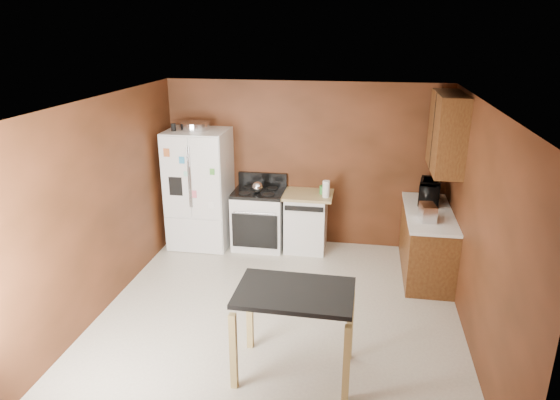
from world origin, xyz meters
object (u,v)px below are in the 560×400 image
(microwave, at_px, (430,192))
(island, at_px, (295,305))
(roasting_pan, at_px, (195,126))
(green_canister, at_px, (323,190))
(gas_range, at_px, (259,218))
(dishwasher, at_px, (306,221))
(pen_cup, at_px, (173,127))
(paper_towel, at_px, (326,189))
(refrigerator, at_px, (200,189))
(toaster, at_px, (428,212))
(kettle, at_px, (258,187))

(microwave, relative_size, island, 0.46)
(roasting_pan, height_order, green_canister, roasting_pan)
(gas_range, bearing_deg, dishwasher, 1.94)
(pen_cup, height_order, paper_towel, pen_cup)
(paper_towel, distance_m, microwave, 1.45)
(paper_towel, xyz_separation_m, refrigerator, (-1.93, 0.03, -0.11))
(green_canister, height_order, refrigerator, refrigerator)
(microwave, bearing_deg, pen_cup, 100.29)
(paper_towel, bearing_deg, refrigerator, 179.16)
(roasting_pan, distance_m, toaster, 3.52)
(green_canister, distance_m, toaster, 1.65)
(roasting_pan, height_order, dishwasher, roasting_pan)
(paper_towel, xyz_separation_m, island, (-0.06, -2.80, -0.26))
(pen_cup, height_order, refrigerator, pen_cup)
(toaster, bearing_deg, paper_towel, 144.59)
(pen_cup, xyz_separation_m, dishwasher, (1.94, 0.18, -1.40))
(pen_cup, xyz_separation_m, microwave, (3.69, 0.07, -0.81))
(dishwasher, distance_m, island, 2.94)
(kettle, bearing_deg, green_canister, 8.53)
(dishwasher, bearing_deg, kettle, -171.31)
(roasting_pan, bearing_deg, gas_range, -0.06)
(paper_towel, height_order, microwave, microwave)
(green_canister, height_order, dishwasher, green_canister)
(roasting_pan, distance_m, dishwasher, 2.18)
(roasting_pan, xyz_separation_m, gas_range, (0.95, -0.00, -1.39))
(paper_towel, bearing_deg, roasting_pan, 177.39)
(refrigerator, bearing_deg, dishwasher, 2.99)
(pen_cup, distance_m, microwave, 3.78)
(green_canister, bearing_deg, microwave, -5.35)
(pen_cup, xyz_separation_m, green_canister, (2.19, 0.21, -0.90))
(kettle, xyz_separation_m, dishwasher, (0.72, 0.11, -0.53))
(roasting_pan, height_order, gas_range, roasting_pan)
(toaster, height_order, island, toaster)
(refrigerator, xyz_separation_m, gas_range, (0.91, 0.06, -0.44))
(gas_range, bearing_deg, toaster, -18.99)
(roasting_pan, relative_size, refrigerator, 0.25)
(dishwasher, bearing_deg, green_canister, 8.06)
(paper_towel, relative_size, gas_range, 0.22)
(green_canister, bearing_deg, dishwasher, -171.94)
(paper_towel, relative_size, refrigerator, 0.14)
(paper_towel, height_order, green_canister, paper_towel)
(pen_cup, relative_size, island, 0.10)
(pen_cup, bearing_deg, microwave, 1.09)
(kettle, xyz_separation_m, gas_range, (0.00, 0.09, -0.52))
(kettle, height_order, microwave, microwave)
(island, bearing_deg, paper_towel, 88.86)
(green_canister, height_order, gas_range, gas_range)
(pen_cup, distance_m, island, 3.67)
(paper_towel, xyz_separation_m, gas_range, (-1.02, 0.09, -0.55))
(microwave, distance_m, gas_range, 2.54)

